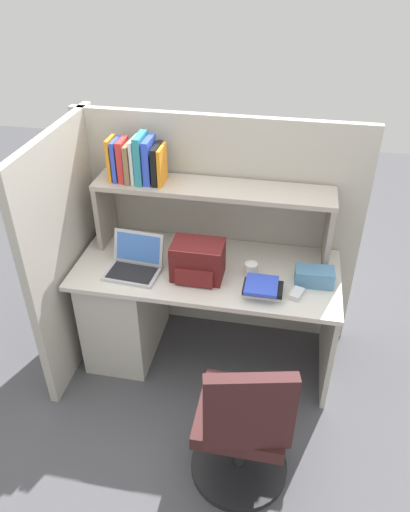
{
  "coord_description": "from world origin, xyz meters",
  "views": [
    {
      "loc": [
        0.45,
        -2.38,
        2.46
      ],
      "look_at": [
        0.0,
        -0.05,
        0.85
      ],
      "focal_mm": 34.4,
      "sensor_mm": 36.0,
      "label": 1
    }
  ],
  "objects": [
    {
      "name": "ground_plane",
      "position": [
        0.0,
        0.0,
        0.0
      ],
      "size": [
        8.0,
        8.0,
        0.0
      ],
      "primitive_type": "plane",
      "color": "#4C4C51"
    },
    {
      "name": "desk",
      "position": [
        -0.39,
        0.0,
        0.4
      ],
      "size": [
        1.6,
        0.7,
        0.73
      ],
      "color": "beige",
      "rests_on": "ground_plane"
    },
    {
      "name": "cubicle_partition_rear",
      "position": [
        0.0,
        0.38,
        0.78
      ],
      "size": [
        1.84,
        0.05,
        1.55
      ],
      "primitive_type": "cube",
      "color": "#B2ADA0",
      "rests_on": "ground_plane"
    },
    {
      "name": "cubicle_partition_left",
      "position": [
        -0.85,
        -0.05,
        0.78
      ],
      "size": [
        0.05,
        1.06,
        1.55
      ],
      "primitive_type": "cube",
      "color": "#B2ADA0",
      "rests_on": "ground_plane"
    },
    {
      "name": "overhead_hutch",
      "position": [
        0.0,
        0.2,
        1.08
      ],
      "size": [
        1.44,
        0.28,
        0.45
      ],
      "color": "gray",
      "rests_on": "desk"
    },
    {
      "name": "reference_books_on_shelf",
      "position": [
        -0.45,
        0.2,
        1.31
      ],
      "size": [
        0.33,
        0.19,
        0.29
      ],
      "color": "orange",
      "rests_on": "overhead_hutch"
    },
    {
      "name": "laptop",
      "position": [
        -0.42,
        -0.11,
        0.78
      ],
      "size": [
        0.33,
        0.28,
        0.22
      ],
      "color": "#B7BABF",
      "rests_on": "desk"
    },
    {
      "name": "backpack",
      "position": [
        -0.04,
        -0.09,
        0.84
      ],
      "size": [
        0.3,
        0.22,
        0.23
      ],
      "color": "#591919",
      "rests_on": "desk"
    },
    {
      "name": "computer_mouse",
      "position": [
        0.55,
        -0.17,
        0.75
      ],
      "size": [
        0.09,
        0.12,
        0.03
      ],
      "primitive_type": "cube",
      "rotation": [
        0.0,
        0.0,
        -0.32
      ],
      "color": "silver",
      "rests_on": "desk"
    },
    {
      "name": "paper_cup",
      "position": [
        0.27,
        -0.02,
        0.77
      ],
      "size": [
        0.08,
        0.08,
        0.08
      ],
      "primitive_type": "cylinder",
      "color": "white",
      "rests_on": "desk"
    },
    {
      "name": "tissue_box",
      "position": [
        0.64,
        -0.04,
        0.78
      ],
      "size": [
        0.23,
        0.13,
        0.1
      ],
      "primitive_type": "cube",
      "rotation": [
        0.0,
        0.0,
        0.05
      ],
      "color": "teal",
      "rests_on": "desk"
    },
    {
      "name": "desk_book_stack",
      "position": [
        0.35,
        -0.18,
        0.77
      ],
      "size": [
        0.23,
        0.19,
        0.07
      ],
      "color": "white",
      "rests_on": "desk"
    },
    {
      "name": "office_chair",
      "position": [
        0.35,
        -0.86,
        0.39
      ],
      "size": [
        0.52,
        0.53,
        0.93
      ],
      "rotation": [
        0.0,
        0.0,
        3.36
      ],
      "color": "black",
      "rests_on": "ground_plane"
    }
  ]
}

